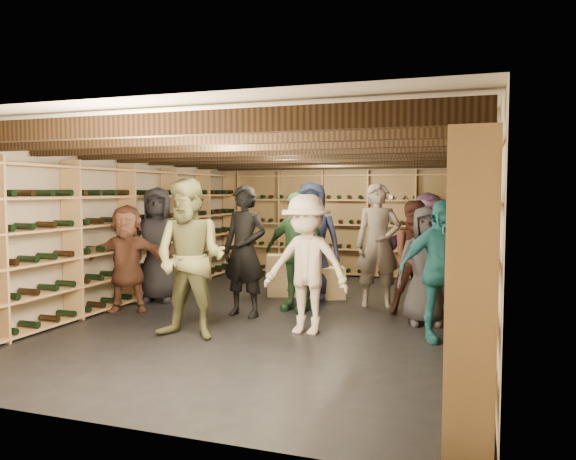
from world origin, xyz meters
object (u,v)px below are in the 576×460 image
(person_2, at_px, (190,259))
(person_7, at_px, (378,245))
(person_8, at_px, (417,258))
(person_4, at_px, (440,271))
(person_3, at_px, (306,264))
(crate_stack_left, at_px, (282,275))
(crate_stack_right, at_px, (329,283))
(person_12, at_px, (426,266))
(person_10, at_px, (296,252))
(person_0, at_px, (158,244))
(crate_loose, at_px, (314,292))
(person_6, at_px, (312,240))
(person_5, at_px, (127,258))
(person_11, at_px, (428,249))
(person_1, at_px, (245,251))

(person_2, relative_size, person_7, 1.02)
(person_2, bearing_deg, person_8, 41.59)
(person_4, bearing_deg, person_3, 162.67)
(person_7, bearing_deg, crate_stack_left, 154.17)
(crate_stack_right, distance_m, person_12, 2.15)
(person_10, bearing_deg, person_0, -165.73)
(crate_loose, height_order, person_3, person_3)
(person_2, xyz_separation_m, person_6, (0.65, 2.80, 0.00))
(person_5, bearing_deg, person_4, -23.54)
(crate_loose, xyz_separation_m, person_4, (2.12, -2.06, 0.74))
(person_8, distance_m, person_11, 0.74)
(person_2, relative_size, person_3, 1.11)
(person_8, bearing_deg, person_12, -95.88)
(person_3, height_order, person_10, person_10)
(crate_loose, height_order, person_0, person_0)
(person_5, bearing_deg, person_2, -53.82)
(crate_stack_right, relative_size, person_2, 0.31)
(person_2, bearing_deg, person_7, 54.20)
(crate_stack_right, relative_size, crate_loose, 1.18)
(crate_stack_left, xyz_separation_m, person_7, (1.66, -0.37, 0.59))
(person_11, bearing_deg, crate_loose, 167.39)
(person_8, relative_size, person_10, 0.93)
(person_1, xyz_separation_m, person_6, (0.52, 1.51, 0.04))
(crate_stack_right, bearing_deg, crate_loose, 177.79)
(person_2, bearing_deg, person_10, 69.45)
(crate_loose, height_order, person_12, person_12)
(person_1, xyz_separation_m, person_8, (2.24, 0.87, -0.11))
(crate_stack_left, xyz_separation_m, person_6, (0.54, -0.10, 0.61))
(person_0, bearing_deg, person_2, -68.38)
(person_10, bearing_deg, crate_loose, 103.94)
(person_3, distance_m, person_11, 2.55)
(person_4, bearing_deg, crate_stack_right, 108.40)
(crate_stack_left, bearing_deg, person_3, -63.63)
(crate_stack_left, bearing_deg, person_8, -17.88)
(person_3, bearing_deg, person_7, 78.29)
(person_0, xyz_separation_m, person_4, (4.36, -0.98, -0.08))
(crate_stack_left, xyz_separation_m, crate_loose, (0.54, 0.01, -0.25))
(crate_stack_right, xyz_separation_m, person_2, (-0.91, -2.90, 0.69))
(person_2, relative_size, person_10, 1.10)
(crate_stack_left, relative_size, person_4, 0.41)
(crate_stack_left, bearing_deg, person_12, -28.04)
(crate_loose, relative_size, person_3, 0.29)
(person_1, bearing_deg, person_4, -1.15)
(person_6, height_order, person_12, person_6)
(person_0, bearing_deg, person_6, 4.24)
(crate_stack_left, bearing_deg, person_6, -10.17)
(person_10, bearing_deg, person_3, -53.64)
(crate_stack_left, height_order, person_7, person_7)
(person_6, xyz_separation_m, person_10, (0.03, -0.91, -0.09))
(person_3, bearing_deg, crate_loose, 108.92)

